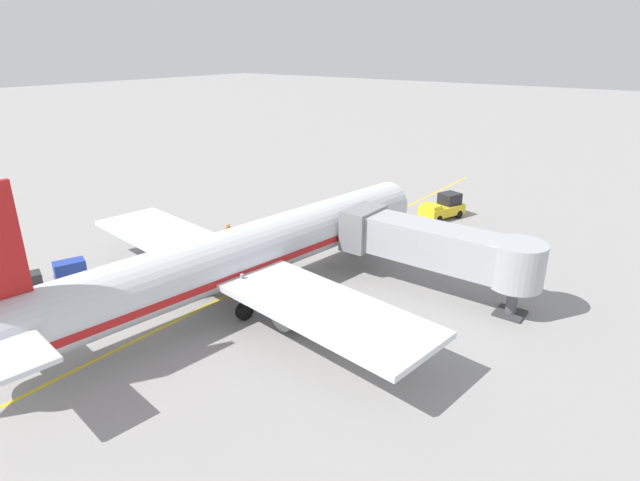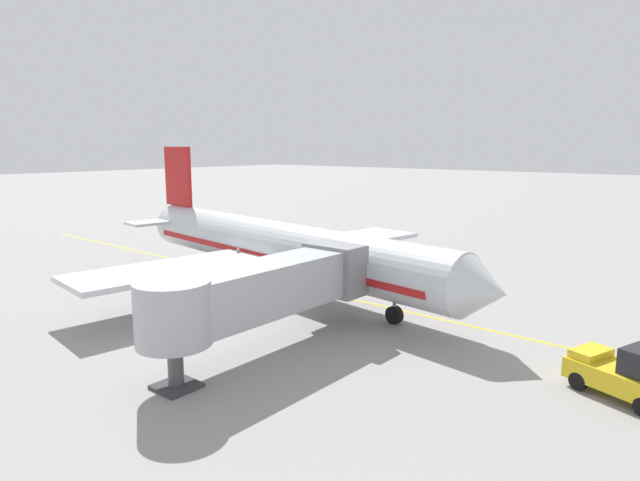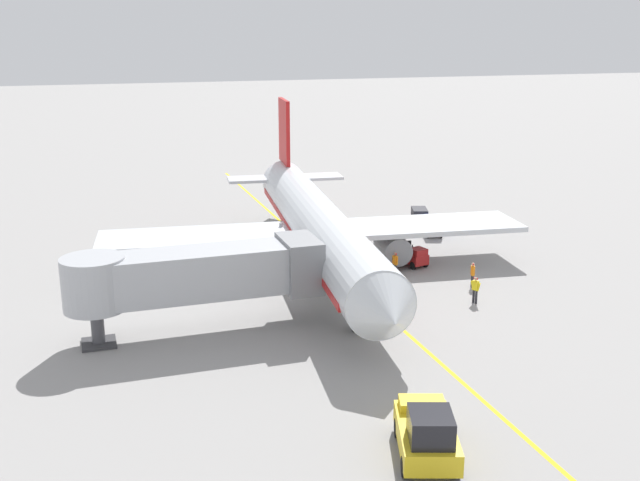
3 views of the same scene
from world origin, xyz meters
name	(u,v)px [view 3 (image 3 of 3)]	position (x,y,z in m)	size (l,w,h in m)	color
ground_plane	(340,274)	(0.00, 0.00, 0.00)	(400.00, 400.00, 0.00)	gray
gate_lead_in_line	(340,274)	(0.00, 0.00, 0.00)	(0.24, 80.00, 0.01)	gold
parked_airliner	(317,226)	(1.19, -1.44, 3.19)	(30.41, 37.34, 10.63)	silver
jet_bridge	(196,274)	(11.04, 7.32, 3.45)	(14.01, 3.50, 4.98)	#A8AAAF
pushback_tractor	(427,433)	(4.58, 22.92, 1.10)	(3.48, 4.87, 2.40)	gold
baggage_tug_lead	(412,256)	(-5.62, -0.24, 0.71)	(1.78, 2.71, 1.62)	#B21E1E
baggage_cart_front	(434,224)	(-10.73, -7.14, 0.95)	(1.93, 2.97, 1.58)	#4C4C51
baggage_cart_second_in_train	(419,216)	(-10.92, -10.21, 0.95)	(1.93, 2.97, 1.58)	#4C4C51
ground_crew_wing_walker	(395,263)	(-3.46, 1.56, 0.95)	(0.28, 0.73, 1.69)	#232328
ground_crew_loader	(475,288)	(-6.04, 7.99, 0.95)	(0.39, 0.69, 1.69)	#232328
ground_crew_marshaller	(473,273)	(-7.36, 5.29, 0.95)	(0.36, 0.70, 1.69)	#232328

